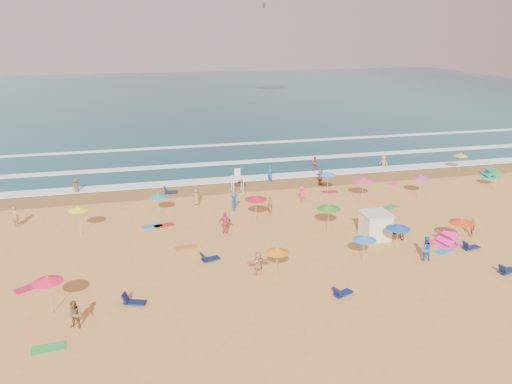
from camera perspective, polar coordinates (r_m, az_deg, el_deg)
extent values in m
plane|color=gold|center=(41.45, 2.43, -4.48)|extent=(220.00, 220.00, 0.00)
cube|color=#0C4756|center=(122.23, -8.54, 10.61)|extent=(220.00, 140.00, 0.18)
plane|color=olive|center=(52.83, -1.26, 0.65)|extent=(220.00, 220.00, 0.00)
cube|color=white|center=(55.14, -1.82, 1.51)|extent=(200.00, 2.20, 0.05)
cube|color=white|center=(61.75, -3.14, 3.34)|extent=(200.00, 1.60, 0.05)
cube|color=white|center=(71.33, -4.61, 5.36)|extent=(200.00, 1.20, 0.05)
cube|color=silver|center=(40.87, 13.48, -3.82)|extent=(2.00, 2.00, 2.00)
cube|color=silver|center=(40.49, 13.59, -2.43)|extent=(2.20, 2.20, 0.12)
imported|color=black|center=(41.68, 15.95, -4.34)|extent=(0.67, 1.89, 0.99)
cone|color=yellow|center=(62.42, 22.36, 3.97)|extent=(1.62, 1.62, 0.35)
cone|color=#E93374|center=(49.01, 12.18, 1.42)|extent=(2.07, 2.07, 0.35)
cone|color=#329322|center=(41.04, 8.32, -1.67)|extent=(2.00, 2.00, 0.35)
cone|color=blue|center=(36.12, 12.31, -5.12)|extent=(1.67, 1.67, 0.35)
cone|color=blue|center=(38.83, 15.95, -3.80)|extent=(1.82, 1.82, 0.35)
cone|color=#FD1A49|center=(31.49, -22.74, -9.18)|extent=(1.73, 1.73, 0.35)
cone|color=orange|center=(33.32, 2.43, -6.66)|extent=(1.60, 1.60, 0.35)
cone|color=#FDFC1A|center=(42.27, -19.68, -1.77)|extent=(1.61, 1.61, 0.35)
cone|color=#CF2EAC|center=(51.49, 18.32, 1.66)|extent=(1.71, 1.71, 0.35)
cone|color=#3483EA|center=(50.38, 8.23, 2.12)|extent=(1.70, 1.70, 0.35)
cone|color=red|center=(42.57, 0.00, -0.64)|extent=(1.94, 1.94, 0.35)
cone|color=red|center=(40.62, 22.46, -3.05)|extent=(1.88, 1.88, 0.35)
cone|color=#13A090|center=(45.10, -11.15, -0.34)|extent=(1.72, 1.72, 0.35)
cone|color=green|center=(56.68, 25.87, 2.18)|extent=(1.53, 1.53, 0.35)
cube|color=#0E1649|center=(31.88, -13.69, -12.15)|extent=(1.41, 0.96, 0.34)
cube|color=#101B53|center=(32.43, 9.94, -11.32)|extent=(1.41, 1.00, 0.34)
cube|color=#0F184B|center=(36.44, -5.21, -7.60)|extent=(1.40, 0.88, 0.34)
cube|color=navy|center=(41.42, 23.40, -5.83)|extent=(1.37, 0.75, 0.34)
cube|color=#0E1D48|center=(38.69, 26.81, -8.04)|extent=(1.40, 0.89, 0.34)
cube|color=#0F204D|center=(51.30, -9.68, 0.03)|extent=(1.34, 0.66, 0.34)
cube|color=#BE174C|center=(36.03, -24.59, -9.93)|extent=(1.89, 1.65, 0.03)
cube|color=#2082CD|center=(43.23, -11.80, -3.86)|extent=(1.86, 1.24, 0.03)
cube|color=green|center=(29.58, -22.62, -16.14)|extent=(1.77, 1.02, 0.03)
cube|color=red|center=(43.23, -10.42, -3.77)|extent=(1.88, 1.35, 0.03)
cube|color=#C2602D|center=(38.79, -8.03, -6.29)|extent=(1.79, 1.06, 0.03)
cube|color=red|center=(51.58, 8.46, 0.01)|extent=(1.77, 1.00, 0.03)
cube|color=#2290D5|center=(40.46, 20.59, -6.28)|extent=(1.90, 1.59, 0.03)
cube|color=green|center=(48.39, 15.07, -1.68)|extent=(1.91, 1.53, 0.03)
cube|color=#DB4518|center=(41.71, 19.77, -5.44)|extent=(1.78, 1.04, 0.03)
cube|color=#F63A62|center=(55.76, 15.47, 0.94)|extent=(1.91, 1.53, 0.03)
imported|color=brown|center=(53.86, -19.86, 0.58)|extent=(0.92, 1.03, 1.77)
imported|color=brown|center=(44.75, 1.57, -1.61)|extent=(0.56, 0.68, 1.59)
imported|color=#DB3669|center=(48.03, 5.24, -0.22)|extent=(1.15, 1.23, 1.66)
imported|color=blue|center=(38.09, 18.78, -6.13)|extent=(0.99, 0.83, 1.84)
imported|color=blue|center=(45.54, -2.49, -1.17)|extent=(1.18, 1.27, 1.72)
imported|color=#E39877|center=(34.14, 0.23, -8.16)|extent=(1.56, 0.57, 1.66)
imported|color=#2460A8|center=(54.02, 1.58, 2.09)|extent=(0.65, 0.80, 1.90)
imported|color=#A2774B|center=(46.63, -25.81, -2.52)|extent=(0.79, 0.69, 1.83)
imported|color=red|center=(60.61, 6.71, 3.35)|extent=(0.91, 0.85, 1.50)
imported|color=#966845|center=(53.60, 7.35, 1.73)|extent=(0.71, 1.68, 1.75)
imported|color=brown|center=(30.28, -19.98, -13.06)|extent=(1.02, 0.92, 1.70)
imported|color=tan|center=(43.68, 23.47, -3.71)|extent=(0.58, 1.00, 1.60)
imported|color=#D4354F|center=(40.64, -3.55, -3.56)|extent=(1.09, 0.47, 1.86)
imported|color=tan|center=(61.69, 14.36, 3.27)|extent=(1.13, 1.29, 1.73)
imported|color=#9C6748|center=(47.54, -6.84, -0.53)|extent=(0.81, 0.56, 1.58)
cube|color=#3F3326|center=(97.15, 0.91, 20.54)|extent=(0.40, 0.30, 0.90)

